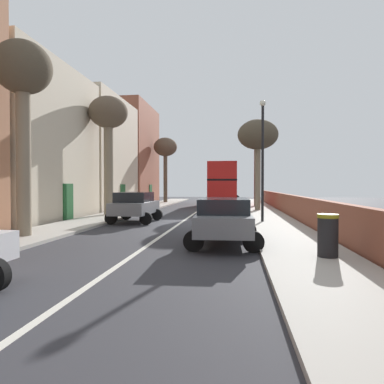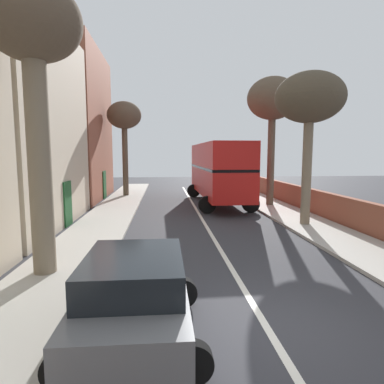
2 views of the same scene
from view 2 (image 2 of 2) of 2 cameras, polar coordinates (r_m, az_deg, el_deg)
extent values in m
plane|color=#333338|center=(7.04, 12.90, -22.05)|extent=(84.00, 84.00, 0.00)
cube|color=silver|center=(7.04, 12.90, -22.02)|extent=(0.16, 54.00, 0.01)
cube|color=#B2ADA3|center=(7.33, -30.03, -21.04)|extent=(2.60, 60.00, 0.12)
cube|color=beige|center=(16.83, -28.33, 10.30)|extent=(4.00, 9.22, 9.31)
cube|color=#194C23|center=(16.26, -21.03, -1.95)|extent=(0.08, 1.10, 2.10)
cube|color=brown|center=(25.98, -19.94, 10.88)|extent=(4.00, 9.22, 10.89)
cube|color=#194C23|center=(25.56, -15.15, 1.25)|extent=(0.08, 1.10, 2.10)
cube|color=red|center=(22.00, 4.60, 1.93)|extent=(2.67, 10.37, 1.70)
cube|color=black|center=(21.94, 4.62, 4.35)|extent=(2.70, 10.27, 0.16)
cube|color=red|center=(21.93, 4.64, 6.52)|extent=(2.67, 10.37, 1.50)
cube|color=black|center=(27.06, 2.60, 3.01)|extent=(2.20, 0.10, 1.19)
cylinder|color=black|center=(25.38, 0.28, 0.20)|extent=(1.00, 0.32, 1.00)
cylinder|color=black|center=(25.78, 5.94, 0.27)|extent=(1.00, 0.32, 1.00)
cylinder|color=black|center=(18.47, 2.67, -2.25)|extent=(1.00, 0.32, 1.00)
cylinder|color=black|center=(19.02, 10.32, -2.09)|extent=(1.00, 0.32, 1.00)
cube|color=slate|center=(6.21, -9.88, -17.86)|extent=(1.80, 3.94, 0.63)
cube|color=black|center=(5.81, -10.17, -13.46)|extent=(1.65, 2.17, 0.53)
cylinder|color=black|center=(7.63, -16.14, -17.09)|extent=(0.64, 0.22, 0.64)
cylinder|color=black|center=(7.50, -1.64, -17.26)|extent=(0.64, 0.22, 0.64)
cylinder|color=black|center=(5.55, -21.64, -27.05)|extent=(0.64, 0.22, 0.64)
cylinder|color=black|center=(5.37, 0.00, -27.83)|extent=(0.64, 0.22, 0.64)
cylinder|color=#7A6B56|center=(9.57, -25.27, 4.95)|extent=(0.60, 0.60, 6.12)
ellipsoid|color=brown|center=(10.15, -26.37, 25.45)|extent=(2.50, 2.50, 2.05)
cylinder|color=#7A6B56|center=(15.84, 19.57, 3.90)|extent=(0.43, 0.43, 5.16)
ellipsoid|color=#4C4233|center=(16.03, 20.03, 15.39)|extent=(3.09, 3.09, 2.28)
cylinder|color=brown|center=(26.16, -11.68, 5.71)|extent=(0.44, 0.44, 5.72)
ellipsoid|color=brown|center=(26.33, -11.86, 13.11)|extent=(2.65, 2.65, 2.10)
cylinder|color=brown|center=(21.36, 13.73, 5.95)|extent=(0.45, 0.45, 6.08)
ellipsoid|color=brown|center=(21.64, 14.00, 15.72)|extent=(3.18, 3.18, 2.65)
camera|label=1|loc=(13.59, 153.44, -11.79)|focal=32.38mm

